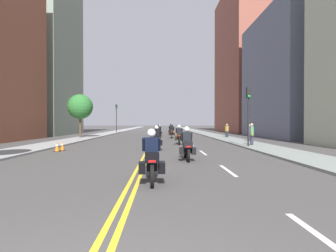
% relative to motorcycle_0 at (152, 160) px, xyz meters
% --- Properties ---
extents(ground_plane, '(264.00, 264.00, 0.00)m').
position_rel_motorcycle_0_xyz_m(ground_plane, '(-0.54, 41.91, -0.68)').
color(ground_plane, '#43403F').
extents(sidewalk_left, '(2.78, 144.00, 0.12)m').
position_rel_motorcycle_0_xyz_m(sidewalk_left, '(-8.64, 41.91, -0.62)').
color(sidewalk_left, gray).
rests_on(sidewalk_left, ground).
extents(sidewalk_right, '(2.78, 144.00, 0.12)m').
position_rel_motorcycle_0_xyz_m(sidewalk_right, '(7.57, 41.91, -0.62)').
color(sidewalk_right, gray).
rests_on(sidewalk_right, ground).
extents(centreline_yellow_inner, '(0.12, 132.00, 0.01)m').
position_rel_motorcycle_0_xyz_m(centreline_yellow_inner, '(-0.66, 41.91, -0.67)').
color(centreline_yellow_inner, yellow).
rests_on(centreline_yellow_inner, ground).
extents(centreline_yellow_outer, '(0.12, 132.00, 0.01)m').
position_rel_motorcycle_0_xyz_m(centreline_yellow_outer, '(-0.42, 41.91, -0.67)').
color(centreline_yellow_outer, yellow).
rests_on(centreline_yellow_outer, ground).
extents(lane_dashes_white, '(0.14, 56.40, 0.01)m').
position_rel_motorcycle_0_xyz_m(lane_dashes_white, '(2.82, 22.91, -0.67)').
color(lane_dashes_white, silver).
rests_on(lane_dashes_white, ground).
extents(building_right_1, '(6.51, 15.18, 15.31)m').
position_rel_motorcycle_0_xyz_m(building_right_1, '(15.85, 24.57, 6.98)').
color(building_right_1, slate).
rests_on(building_right_1, ground).
extents(building_left_2, '(7.99, 13.06, 26.35)m').
position_rel_motorcycle_0_xyz_m(building_left_2, '(-17.66, 33.22, 12.50)').
color(building_left_2, gray).
rests_on(building_left_2, ground).
extents(building_right_2, '(6.11, 19.13, 27.75)m').
position_rel_motorcycle_0_xyz_m(building_right_2, '(15.65, 43.34, 13.20)').
color(building_right_2, brown).
rests_on(building_right_2, ground).
extents(motorcycle_0, '(0.78, 2.29, 1.63)m').
position_rel_motorcycle_0_xyz_m(motorcycle_0, '(0.00, 0.00, 0.00)').
color(motorcycle_0, black).
rests_on(motorcycle_0, ground).
extents(motorcycle_1, '(0.76, 2.26, 1.64)m').
position_rel_motorcycle_0_xyz_m(motorcycle_1, '(1.54, 4.71, -0.01)').
color(motorcycle_1, black).
rests_on(motorcycle_1, ground).
extents(motorcycle_2, '(0.76, 2.19, 1.64)m').
position_rel_motorcycle_0_xyz_m(motorcycle_2, '(-0.01, 9.69, -0.02)').
color(motorcycle_2, black).
rests_on(motorcycle_2, ground).
extents(motorcycle_3, '(0.78, 2.30, 1.64)m').
position_rel_motorcycle_0_xyz_m(motorcycle_3, '(1.80, 14.20, -0.01)').
color(motorcycle_3, black).
rests_on(motorcycle_3, ground).
extents(motorcycle_4, '(0.77, 2.30, 1.65)m').
position_rel_motorcycle_0_xyz_m(motorcycle_4, '(-0.05, 18.45, -0.01)').
color(motorcycle_4, black).
rests_on(motorcycle_4, ground).
extents(motorcycle_5, '(0.78, 2.16, 1.63)m').
position_rel_motorcycle_0_xyz_m(motorcycle_5, '(1.55, 23.25, -0.00)').
color(motorcycle_5, black).
rests_on(motorcycle_5, ground).
extents(motorcycle_6, '(0.78, 2.22, 1.56)m').
position_rel_motorcycle_0_xyz_m(motorcycle_6, '(-0.00, 28.18, -0.03)').
color(motorcycle_6, black).
rests_on(motorcycle_6, ground).
extents(motorcycle_7, '(0.78, 2.14, 1.66)m').
position_rel_motorcycle_0_xyz_m(motorcycle_7, '(1.76, 33.06, -0.01)').
color(motorcycle_7, black).
rests_on(motorcycle_7, ground).
extents(traffic_cone_0, '(0.35, 0.35, 0.64)m').
position_rel_motorcycle_0_xyz_m(traffic_cone_0, '(-6.27, 8.74, -0.36)').
color(traffic_cone_0, black).
rests_on(traffic_cone_0, ground).
extents(traffic_cone_1, '(0.32, 0.32, 0.63)m').
position_rel_motorcycle_0_xyz_m(traffic_cone_1, '(-6.18, 9.38, -0.36)').
color(traffic_cone_1, black).
rests_on(traffic_cone_1, ground).
extents(traffic_light_near, '(0.28, 0.38, 4.39)m').
position_rel_motorcycle_0_xyz_m(traffic_light_near, '(6.58, 10.87, 2.36)').
color(traffic_light_near, black).
rests_on(traffic_light_near, ground).
extents(traffic_light_far, '(0.28, 0.38, 5.07)m').
position_rel_motorcycle_0_xyz_m(traffic_light_far, '(-7.65, 38.90, 2.79)').
color(traffic_light_far, black).
rests_on(traffic_light_far, ground).
extents(pedestrian_0, '(0.36, 0.42, 1.67)m').
position_rel_motorcycle_0_xyz_m(pedestrian_0, '(8.47, 16.28, 0.19)').
color(pedestrian_0, '#2A2538').
rests_on(pedestrian_0, ground).
extents(pedestrian_1, '(0.42, 0.37, 1.70)m').
position_rel_motorcycle_0_xyz_m(pedestrian_1, '(8.06, 23.04, 0.20)').
color(pedestrian_1, '#212A32').
rests_on(pedestrian_1, ground).
extents(pedestrian_2, '(0.28, 0.50, 1.78)m').
position_rel_motorcycle_0_xyz_m(pedestrian_2, '(7.22, 11.98, 0.25)').
color(pedestrian_2, '#292938').
rests_on(pedestrian_2, ground).
extents(street_tree_1, '(2.88, 2.88, 5.15)m').
position_rel_motorcycle_0_xyz_m(street_tree_1, '(-9.16, 22.99, 3.01)').
color(street_tree_1, '#4C3725').
rests_on(street_tree_1, ground).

